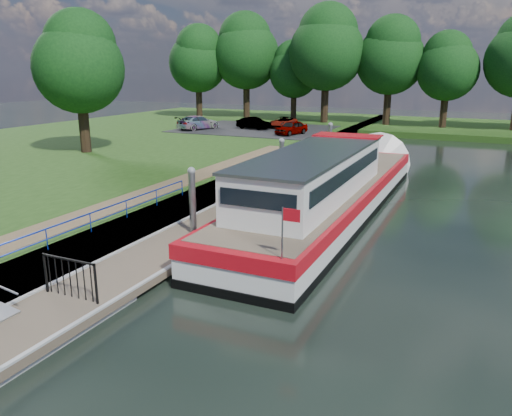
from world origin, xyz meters
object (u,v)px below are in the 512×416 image
at_px(pontoon, 245,209).
at_px(barge, 333,189).
at_px(car_a, 291,128).
at_px(car_d, 283,122).
at_px(car_b, 254,123).
at_px(car_c, 198,122).

xyz_separation_m(pontoon, barge, (3.60, 2.00, 0.90)).
xyz_separation_m(barge, car_a, (-9.70, 20.04, 0.35)).
distance_m(pontoon, car_d, 28.28).
bearing_deg(car_d, car_a, -57.27).
xyz_separation_m(car_b, car_c, (-4.88, -2.36, 0.09)).
height_order(car_a, car_c, car_c).
distance_m(car_b, car_c, 5.43).
bearing_deg(car_c, pontoon, 143.43).
relative_size(pontoon, barge, 1.42).
bearing_deg(pontoon, barge, 29.05).
bearing_deg(car_c, car_d, -128.25).
bearing_deg(barge, pontoon, -150.95).
distance_m(pontoon, car_c, 27.24).
distance_m(car_a, car_d, 5.51).
distance_m(car_a, car_c, 9.74).
relative_size(pontoon, car_b, 8.60).
bearing_deg(car_c, barge, 151.83).
height_order(car_a, car_b, car_a).
relative_size(car_b, car_d, 0.91).
bearing_deg(pontoon, car_b, 114.14).
xyz_separation_m(car_a, car_c, (-9.74, 0.07, 0.06)).
height_order(car_b, car_d, car_b).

